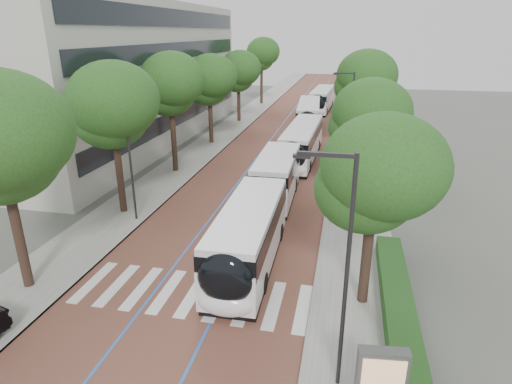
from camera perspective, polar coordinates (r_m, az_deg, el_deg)
ground at (r=19.47m, az=-10.01°, el=-14.87°), size 160.00×160.00×0.00m
road at (r=56.07m, az=5.27°, el=9.04°), size 11.00×140.00×0.02m
sidewalk_left at (r=57.40m, az=-2.27°, el=9.43°), size 4.00×140.00×0.12m
sidewalk_right at (r=55.69m, az=13.04°, el=8.57°), size 4.00×140.00×0.12m
kerb_left at (r=56.97m, az=-0.39°, el=9.36°), size 0.20×140.00×0.14m
kerb_right at (r=55.69m, az=11.07°, el=8.72°), size 0.20×140.00×0.14m
zebra_crossing at (r=20.16m, az=-8.40°, el=-13.32°), size 10.55×3.60×0.01m
lane_line_left at (r=56.27m, az=3.64°, el=9.14°), size 0.12×126.00×0.01m
lane_line_right at (r=55.90m, az=6.92°, el=8.96°), size 0.12×126.00×0.01m
office_building at (r=50.01m, az=-19.89°, el=14.65°), size 18.11×40.00×14.00m
hedge at (r=18.25m, az=18.76°, el=-16.49°), size 1.20×14.00×0.80m
streetlight_near at (r=13.21m, az=11.38°, el=-8.76°), size 1.82×0.20×8.00m
streetlight_far at (r=37.11m, az=12.33°, el=10.26°), size 1.82×0.20×8.00m
lamp_post_left at (r=26.77m, az=-16.46°, el=4.43°), size 0.14×0.14×8.00m
trees_left at (r=40.48m, az=-8.44°, el=14.14°), size 5.91×60.57×9.83m
trees_right at (r=40.25m, az=14.08°, el=12.57°), size 5.89×47.41×9.16m
lead_bus at (r=24.82m, az=0.86°, el=-2.07°), size 2.88×18.44×3.20m
bus_queued_0 at (r=39.35m, az=6.08°, el=6.43°), size 2.88×12.46×3.20m
bus_queued_1 at (r=52.76m, az=7.00°, el=10.03°), size 3.32×12.53×3.20m
bus_queued_2 at (r=65.72m, az=8.74°, el=12.03°), size 3.10×12.50×3.20m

